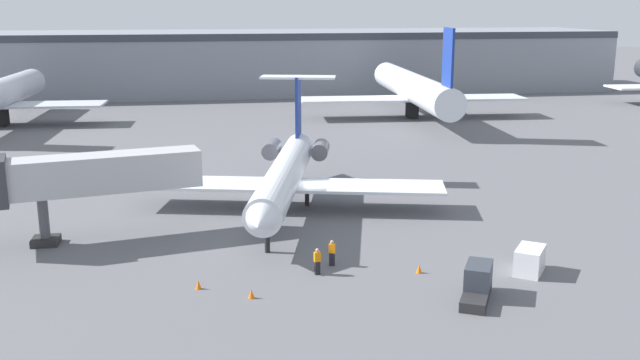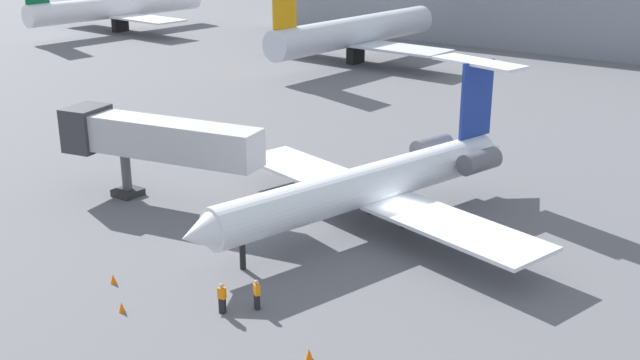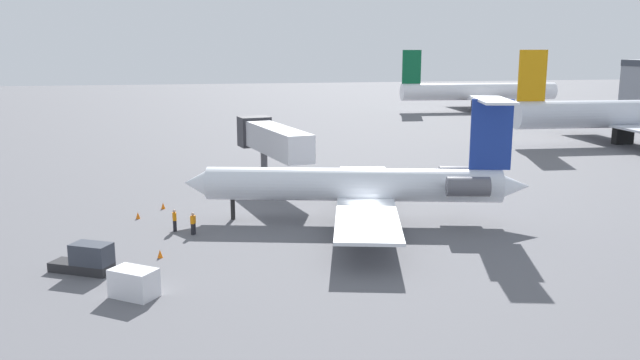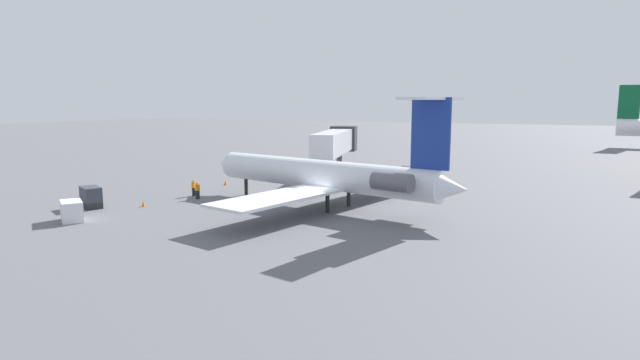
% 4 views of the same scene
% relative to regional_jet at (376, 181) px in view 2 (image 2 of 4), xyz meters
% --- Properties ---
extents(ground_plane, '(400.00, 400.00, 0.10)m').
position_rel_regional_jet_xyz_m(ground_plane, '(2.60, -0.65, -3.11)').
color(ground_plane, '#5B5B60').
extents(regional_jet, '(25.79, 27.25, 9.81)m').
position_rel_regional_jet_xyz_m(regional_jet, '(0.00, 0.00, 0.00)').
color(regional_jet, silver).
rests_on(regional_jet, ground_plane).
extents(jet_bridge, '(15.60, 5.96, 6.36)m').
position_rel_regional_jet_xyz_m(jet_bridge, '(-15.45, -5.65, 1.61)').
color(jet_bridge, '#ADADB2').
rests_on(jet_bridge, ground_plane).
extents(ground_crew_marshaller, '(0.44, 0.32, 1.69)m').
position_rel_regional_jet_xyz_m(ground_crew_marshaller, '(0.09, -14.88, -2.20)').
color(ground_crew_marshaller, black).
rests_on(ground_crew_marshaller, ground_plane).
extents(ground_crew_loader, '(0.47, 0.42, 1.69)m').
position_rel_regional_jet_xyz_m(ground_crew_loader, '(1.27, -13.50, -2.20)').
color(ground_crew_loader, black).
rests_on(ground_crew_loader, ground_plane).
extents(traffic_cone_near, '(0.36, 0.36, 0.55)m').
position_rel_regional_jet_xyz_m(traffic_cone_near, '(-7.17, -16.04, -2.78)').
color(traffic_cone_near, orange).
rests_on(traffic_cone_near, ground_plane).
extents(traffic_cone_mid, '(0.36, 0.36, 0.55)m').
position_rel_regional_jet_xyz_m(traffic_cone_mid, '(-4.21, -17.92, -2.78)').
color(traffic_cone_mid, orange).
rests_on(traffic_cone_mid, ground_plane).
extents(traffic_cone_far, '(0.36, 0.36, 0.55)m').
position_rel_regional_jet_xyz_m(traffic_cone_far, '(6.37, -15.71, -2.78)').
color(traffic_cone_far, orange).
rests_on(traffic_cone_far, ground_plane).
extents(parked_airliner_west_end, '(28.88, 34.14, 13.00)m').
position_rel_regional_jet_xyz_m(parked_airliner_west_end, '(-82.29, 47.13, 1.04)').
color(parked_airliner_west_end, white).
rests_on(parked_airliner_west_end, ground_plane).
extents(parked_airliner_west_mid, '(27.68, 32.77, 13.31)m').
position_rel_regional_jet_xyz_m(parked_airliner_west_mid, '(-33.27, 46.92, 1.19)').
color(parked_airliner_west_mid, silver).
rests_on(parked_airliner_west_mid, ground_plane).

